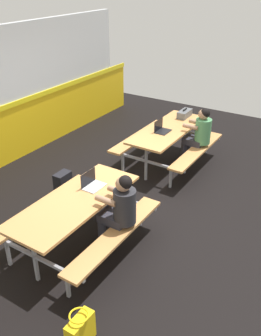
{
  "coord_description": "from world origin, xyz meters",
  "views": [
    {
      "loc": [
        -4.62,
        -3.02,
        3.49
      ],
      "look_at": [
        0.0,
        -0.14,
        0.55
      ],
      "focal_mm": 39.86,
      "sensor_mm": 36.0,
      "label": 1
    }
  ],
  "objects_px": {
    "student_further": "(199,132)",
    "toolbox_grey": "(185,114)",
    "backpack_dark": "(63,185)",
    "laptop_dark": "(162,129)",
    "picnic_table_right": "(168,136)",
    "laptop_silver": "(92,184)",
    "picnic_table_left": "(77,210)",
    "tote_bag_bright": "(80,331)",
    "student_nearer": "(120,207)"
  },
  "relations": [
    {
      "from": "student_further",
      "to": "toolbox_grey",
      "type": "relative_size",
      "value": 3.02
    },
    {
      "from": "backpack_dark",
      "to": "laptop_dark",
      "type": "bearing_deg",
      "value": -26.08
    },
    {
      "from": "toolbox_grey",
      "to": "backpack_dark",
      "type": "bearing_deg",
      "value": 161.2
    },
    {
      "from": "picnic_table_right",
      "to": "laptop_dark",
      "type": "relative_size",
      "value": 6.29
    },
    {
      "from": "student_further",
      "to": "toolbox_grey",
      "type": "height_order",
      "value": "student_further"
    },
    {
      "from": "laptop_silver",
      "to": "backpack_dark",
      "type": "bearing_deg",
      "value": 65.4
    },
    {
      "from": "picnic_table_left",
      "to": "tote_bag_bright",
      "type": "bearing_deg",
      "value": -140.62
    },
    {
      "from": "backpack_dark",
      "to": "tote_bag_bright",
      "type": "relative_size",
      "value": 1.02
    },
    {
      "from": "picnic_table_left",
      "to": "backpack_dark",
      "type": "height_order",
      "value": "picnic_table_left"
    },
    {
      "from": "picnic_table_right",
      "to": "laptop_silver",
      "type": "relative_size",
      "value": 6.29
    },
    {
      "from": "student_nearer",
      "to": "student_further",
      "type": "bearing_deg",
      "value": 2.0
    },
    {
      "from": "laptop_silver",
      "to": "tote_bag_bright",
      "type": "bearing_deg",
      "value": -147.3
    },
    {
      "from": "picnic_table_left",
      "to": "student_nearer",
      "type": "relative_size",
      "value": 1.68
    },
    {
      "from": "toolbox_grey",
      "to": "student_nearer",
      "type": "bearing_deg",
      "value": -169.24
    },
    {
      "from": "picnic_table_right",
      "to": "toolbox_grey",
      "type": "xyz_separation_m",
      "value": [
        0.74,
        -0.01,
        0.23
      ]
    },
    {
      "from": "picnic_table_right",
      "to": "student_further",
      "type": "xyz_separation_m",
      "value": [
        0.2,
        -0.56,
        0.13
      ]
    },
    {
      "from": "picnic_table_left",
      "to": "laptop_silver",
      "type": "distance_m",
      "value": 0.45
    },
    {
      "from": "student_nearer",
      "to": "backpack_dark",
      "type": "height_order",
      "value": "student_nearer"
    },
    {
      "from": "picnic_table_left",
      "to": "student_further",
      "type": "height_order",
      "value": "student_further"
    },
    {
      "from": "picnic_table_left",
      "to": "backpack_dark",
      "type": "bearing_deg",
      "value": 50.4
    },
    {
      "from": "student_further",
      "to": "toolbox_grey",
      "type": "xyz_separation_m",
      "value": [
        0.54,
        0.55,
        0.1
      ]
    },
    {
      "from": "student_further",
      "to": "laptop_dark",
      "type": "bearing_deg",
      "value": 123.99
    },
    {
      "from": "laptop_dark",
      "to": "backpack_dark",
      "type": "bearing_deg",
      "value": 153.92
    },
    {
      "from": "picnic_table_left",
      "to": "student_further",
      "type": "xyz_separation_m",
      "value": [
        3.12,
        -0.46,
        0.13
      ]
    },
    {
      "from": "student_nearer",
      "to": "student_further",
      "type": "xyz_separation_m",
      "value": [
        2.91,
        0.1,
        0.0
      ]
    },
    {
      "from": "toolbox_grey",
      "to": "tote_bag_bright",
      "type": "relative_size",
      "value": 0.93
    },
    {
      "from": "laptop_dark",
      "to": "tote_bag_bright",
      "type": "distance_m",
      "value": 4.18
    },
    {
      "from": "picnic_table_left",
      "to": "picnic_table_right",
      "type": "xyz_separation_m",
      "value": [
        2.91,
        0.1,
        0.0
      ]
    },
    {
      "from": "picnic_table_right",
      "to": "toolbox_grey",
      "type": "relative_size",
      "value": 5.06
    },
    {
      "from": "student_further",
      "to": "backpack_dark",
      "type": "relative_size",
      "value": 2.74
    },
    {
      "from": "toolbox_grey",
      "to": "laptop_silver",
      "type": "bearing_deg",
      "value": -178.92
    },
    {
      "from": "student_further",
      "to": "picnic_table_left",
      "type": "bearing_deg",
      "value": 171.66
    },
    {
      "from": "laptop_silver",
      "to": "toolbox_grey",
      "type": "relative_size",
      "value": 0.8
    },
    {
      "from": "backpack_dark",
      "to": "tote_bag_bright",
      "type": "distance_m",
      "value": 2.96
    },
    {
      "from": "picnic_table_right",
      "to": "student_further",
      "type": "height_order",
      "value": "student_further"
    },
    {
      "from": "laptop_dark",
      "to": "tote_bag_bright",
      "type": "bearing_deg",
      "value": -163.59
    },
    {
      "from": "backpack_dark",
      "to": "tote_bag_bright",
      "type": "height_order",
      "value": "backpack_dark"
    },
    {
      "from": "laptop_silver",
      "to": "toolbox_grey",
      "type": "xyz_separation_m",
      "value": [
        3.25,
        0.06,
        0.02
      ]
    },
    {
      "from": "student_further",
      "to": "laptop_silver",
      "type": "bearing_deg",
      "value": 169.74
    },
    {
      "from": "student_nearer",
      "to": "tote_bag_bright",
      "type": "relative_size",
      "value": 2.81
    },
    {
      "from": "laptop_dark",
      "to": "student_further",
      "type": "bearing_deg",
      "value": -56.01
    },
    {
      "from": "picnic_table_left",
      "to": "laptop_silver",
      "type": "bearing_deg",
      "value": 4.88
    },
    {
      "from": "picnic_table_right",
      "to": "picnic_table_left",
      "type": "bearing_deg",
      "value": -178.01
    },
    {
      "from": "student_nearer",
      "to": "laptop_dark",
      "type": "xyz_separation_m",
      "value": [
        2.5,
        0.7,
        0.08
      ]
    },
    {
      "from": "picnic_table_left",
      "to": "tote_bag_bright",
      "type": "relative_size",
      "value": 4.7
    },
    {
      "from": "picnic_table_left",
      "to": "laptop_silver",
      "type": "height_order",
      "value": "laptop_silver"
    },
    {
      "from": "laptop_silver",
      "to": "laptop_dark",
      "type": "xyz_separation_m",
      "value": [
        2.31,
        0.11,
        0.0
      ]
    },
    {
      "from": "picnic_table_right",
      "to": "laptop_dark",
      "type": "xyz_separation_m",
      "value": [
        -0.2,
        0.04,
        0.21
      ]
    },
    {
      "from": "tote_bag_bright",
      "to": "student_further",
      "type": "bearing_deg",
      "value": 7.44
    },
    {
      "from": "student_nearer",
      "to": "toolbox_grey",
      "type": "bearing_deg",
      "value": 10.76
    }
  ]
}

